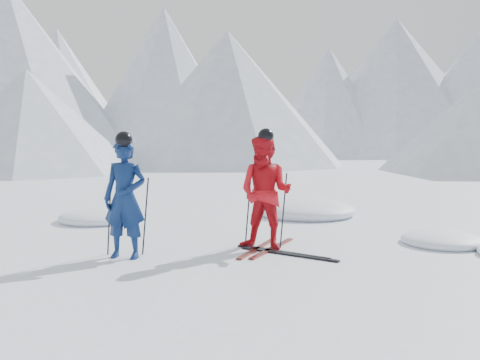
{
  "coord_description": "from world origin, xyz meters",
  "views": [
    {
      "loc": [
        -0.73,
        -8.46,
        1.85
      ],
      "look_at": [
        -1.36,
        0.5,
        1.1
      ],
      "focal_mm": 38.0,
      "sensor_mm": 36.0,
      "label": 1
    }
  ],
  "objects": [
    {
      "name": "ground",
      "position": [
        0.0,
        0.0,
        0.0
      ],
      "size": [
        160.0,
        160.0,
        0.0
      ],
      "primitive_type": "plane",
      "color": "white",
      "rests_on": "ground"
    },
    {
      "name": "mountain_range",
      "position": [
        5.71,
        35.31,
        6.72
      ],
      "size": [
        106.15,
        62.94,
        15.53
      ],
      "color": "#B2BCD1",
      "rests_on": "ground"
    },
    {
      "name": "skier_blue",
      "position": [
        -3.03,
        -0.89,
        0.92
      ],
      "size": [
        0.72,
        0.52,
        1.84
      ],
      "primitive_type": "imported",
      "rotation": [
        0.0,
        0.0,
        -0.12
      ],
      "color": "#0D214F",
      "rests_on": "ground"
    },
    {
      "name": "skier_red",
      "position": [
        -0.9,
        -0.12,
        0.95
      ],
      "size": [
        1.11,
        0.99,
        1.89
      ],
      "primitive_type": "imported",
      "rotation": [
        0.0,
        0.0,
        -0.35
      ],
      "color": "red",
      "rests_on": "ground"
    },
    {
      "name": "pole_blue_left",
      "position": [
        -3.33,
        -0.74,
        0.61
      ],
      "size": [
        0.12,
        0.09,
        1.22
      ],
      "primitive_type": "cylinder",
      "rotation": [
        0.05,
        0.08,
        0.0
      ],
      "color": "black",
      "rests_on": "ground"
    },
    {
      "name": "pole_blue_right",
      "position": [
        -2.78,
        -0.64,
        0.61
      ],
      "size": [
        0.12,
        0.07,
        1.22
      ],
      "primitive_type": "cylinder",
      "rotation": [
        -0.04,
        0.08,
        0.0
      ],
      "color": "black",
      "rests_on": "ground"
    },
    {
      "name": "pole_red_left",
      "position": [
        -1.2,
        0.13,
        0.63
      ],
      "size": [
        0.13,
        0.1,
        1.26
      ],
      "primitive_type": "cylinder",
      "rotation": [
        0.06,
        0.08,
        0.0
      ],
      "color": "black",
      "rests_on": "ground"
    },
    {
      "name": "pole_red_right",
      "position": [
        -0.6,
        0.03,
        0.63
      ],
      "size": [
        0.13,
        0.09,
        1.26
      ],
      "primitive_type": "cylinder",
      "rotation": [
        -0.05,
        0.08,
        0.0
      ],
      "color": "black",
      "rests_on": "ground"
    },
    {
      "name": "ski_worn_left",
      "position": [
        -1.02,
        -0.12,
        0.01
      ],
      "size": [
        0.62,
        1.64,
        0.03
      ],
      "primitive_type": "cube",
      "rotation": [
        0.0,
        0.0,
        -0.32
      ],
      "color": "black",
      "rests_on": "ground"
    },
    {
      "name": "ski_worn_right",
      "position": [
        -0.78,
        -0.12,
        0.01
      ],
      "size": [
        0.73,
        1.61,
        0.03
      ],
      "primitive_type": "cube",
      "rotation": [
        0.0,
        0.0,
        -0.39
      ],
      "color": "black",
      "rests_on": "ground"
    },
    {
      "name": "ski_loose_a",
      "position": [
        -0.62,
        -0.39,
        0.01
      ],
      "size": [
        1.49,
        0.97,
        0.03
      ],
      "primitive_type": "cube",
      "rotation": [
        0.0,
        0.0,
        1.02
      ],
      "color": "black",
      "rests_on": "ground"
    },
    {
      "name": "ski_loose_b",
      "position": [
        -0.52,
        -0.54,
        0.01
      ],
      "size": [
        1.52,
        0.92,
        0.03
      ],
      "primitive_type": "cube",
      "rotation": [
        0.0,
        0.0,
        1.05
      ],
      "color": "black",
      "rests_on": "ground"
    },
    {
      "name": "snow_lumps",
      "position": [
        -0.62,
        2.74,
        0.0
      ],
      "size": [
        9.15,
        5.86,
        0.52
      ],
      "color": "white",
      "rests_on": "ground"
    }
  ]
}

